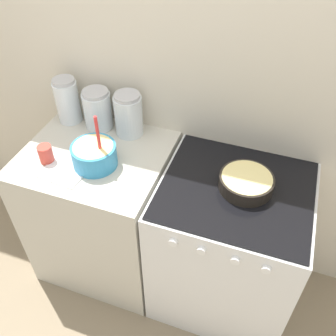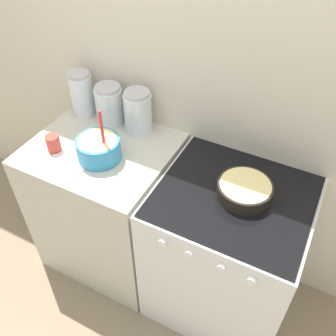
{
  "view_description": "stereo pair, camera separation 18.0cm",
  "coord_description": "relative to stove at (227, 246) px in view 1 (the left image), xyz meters",
  "views": [
    {
      "loc": [
        0.49,
        -0.94,
        2.19
      ],
      "look_at": [
        0.05,
        0.31,
        0.97
      ],
      "focal_mm": 40.0,
      "sensor_mm": 36.0,
      "label": 1
    },
    {
      "loc": [
        0.65,
        -0.87,
        2.19
      ],
      "look_at": [
        0.05,
        0.31,
        0.97
      ],
      "focal_mm": 40.0,
      "sensor_mm": 36.0,
      "label": 2
    }
  ],
  "objects": [
    {
      "name": "ground_plane",
      "position": [
        -0.38,
        -0.33,
        -0.46
      ],
      "size": [
        12.0,
        12.0,
        0.0
      ],
      "primitive_type": "plane",
      "color": "gray"
    },
    {
      "name": "wall_back",
      "position": [
        -0.38,
        0.36,
        0.74
      ],
      "size": [
        4.51,
        0.05,
        2.4
      ],
      "color": "beige",
      "rests_on": "ground_plane"
    },
    {
      "name": "countertop_cabinet",
      "position": [
        -0.76,
        0.0,
        0.0
      ],
      "size": [
        0.75,
        0.66,
        0.92
      ],
      "color": "beige",
      "rests_on": "ground_plane"
    },
    {
      "name": "stove",
      "position": [
        0.0,
        0.0,
        0.0
      ],
      "size": [
        0.74,
        0.68,
        0.92
      ],
      "color": "silver",
      "rests_on": "ground_plane"
    },
    {
      "name": "mixing_bowl",
      "position": [
        -0.71,
        -0.07,
        0.53
      ],
      "size": [
        0.22,
        0.22,
        0.3
      ],
      "color": "#338CBF",
      "rests_on": "countertop_cabinet"
    },
    {
      "name": "baking_pan",
      "position": [
        0.04,
        0.02,
        0.5
      ],
      "size": [
        0.26,
        0.26,
        0.07
      ],
      "color": "black",
      "rests_on": "stove"
    },
    {
      "name": "storage_jar_left",
      "position": [
        -1.03,
        0.23,
        0.57
      ],
      "size": [
        0.14,
        0.14,
        0.26
      ],
      "color": "silver",
      "rests_on": "countertop_cabinet"
    },
    {
      "name": "storage_jar_middle",
      "position": [
        -0.84,
        0.23,
        0.56
      ],
      "size": [
        0.16,
        0.16,
        0.23
      ],
      "color": "silver",
      "rests_on": "countertop_cabinet"
    },
    {
      "name": "storage_jar_right",
      "position": [
        -0.65,
        0.23,
        0.56
      ],
      "size": [
        0.15,
        0.15,
        0.25
      ],
      "color": "silver",
      "rests_on": "countertop_cabinet"
    },
    {
      "name": "tin_can",
      "position": [
        -0.95,
        -0.13,
        0.51
      ],
      "size": [
        0.07,
        0.07,
        0.09
      ],
      "color": "#CC3F33",
      "rests_on": "countertop_cabinet"
    },
    {
      "name": "recipe_page",
      "position": [
        -0.83,
        -0.16,
        0.46
      ],
      "size": [
        0.23,
        0.22,
        0.01
      ],
      "color": "white",
      "rests_on": "countertop_cabinet"
    }
  ]
}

